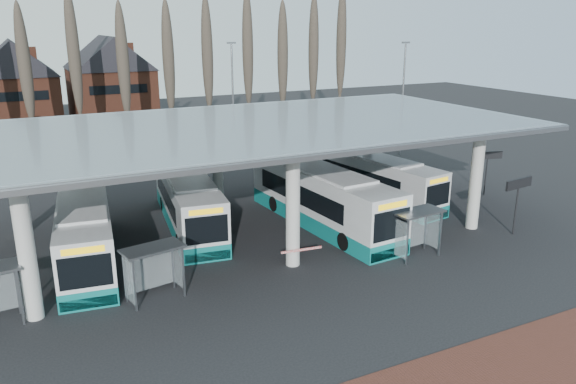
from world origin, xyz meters
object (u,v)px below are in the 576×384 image
bus_1 (188,201)px  bus_2 (321,198)px  bus_0 (85,231)px  bus_3 (375,179)px  shelter_2 (416,223)px  shelter_1 (152,261)px

bus_1 → bus_2: 8.00m
bus_0 → bus_2: size_ratio=0.93×
bus_1 → bus_2: size_ratio=0.93×
bus_3 → shelter_2: 9.94m
bus_2 → shelter_1: 12.44m
bus_3 → shelter_1: 18.89m
shelter_1 → shelter_2: (13.35, -1.36, 0.04)m
bus_3 → bus_2: bearing=-162.6°
bus_0 → shelter_1: bus_0 is taller
bus_0 → bus_3: size_ratio=1.05×
bus_2 → bus_1: bearing=150.7°
bus_1 → shelter_2: size_ratio=4.20×
bus_0 → shelter_2: 17.04m
bus_2 → shelter_1: size_ratio=4.47×
bus_1 → shelter_2: bus_1 is taller
bus_1 → shelter_1: size_ratio=4.15×
bus_0 → shelter_2: size_ratio=4.18×
shelter_1 → bus_0: bearing=98.5°
bus_2 → shelter_1: (-11.38, -5.02, 0.14)m
shelter_2 → bus_0: bearing=149.7°
bus_1 → bus_3: bus_1 is taller
bus_2 → bus_3: (5.82, 2.78, -0.20)m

